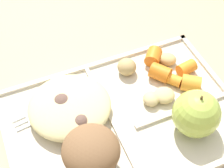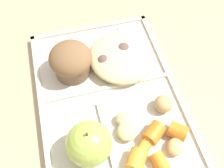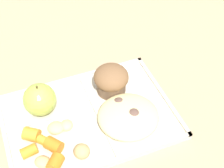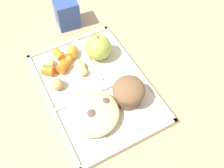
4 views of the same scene
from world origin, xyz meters
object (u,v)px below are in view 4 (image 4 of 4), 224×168
Objects in this scene: plastic_fork at (93,128)px; milk_carton at (67,13)px; lunch_tray at (96,87)px; bran_muffin at (129,92)px; green_apple at (98,47)px.

plastic_fork is 1.60× the size of milk_carton.
bran_muffin reaches higher than lunch_tray.
green_apple is 0.97× the size of bran_muffin.
milk_carton reaches higher than plastic_fork.
green_apple is 0.16m from bran_muffin.
green_apple reaches higher than lunch_tray.
green_apple is (-0.09, 0.05, 0.04)m from lunch_tray.
bran_muffin is at bearing 9.14° from milk_carton.
bran_muffin is 0.57× the size of plastic_fork.
plastic_fork is at bearing -29.59° from lunch_tray.
plastic_fork is at bearing -8.41° from milk_carton.
green_apple reaches higher than plastic_fork.
plastic_fork is (0.19, -0.11, -0.03)m from green_apple.
plastic_fork is at bearing -75.47° from bran_muffin.
bran_muffin is at bearing 0.00° from green_apple.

